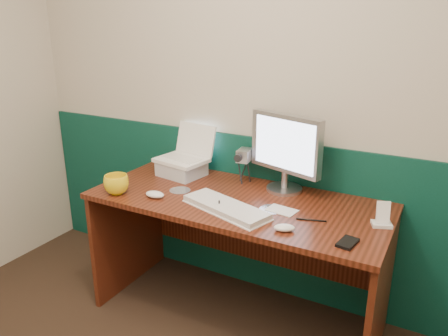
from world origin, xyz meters
The scene contains 19 objects.
back_wall centered at (0.00, 1.75, 1.25)m, with size 3.50×0.04×2.50m, color #BBB29E.
wainscot centered at (0.00, 1.74, 0.50)m, with size 3.48×0.02×1.00m, color #073429.
desk centered at (-0.03, 1.38, 0.38)m, with size 1.60×0.70×0.75m, color #361409.
laptop_riser centered at (-0.50, 1.55, 0.79)m, with size 0.25×0.21×0.09m, color #B9BEC4.
laptop centered at (-0.50, 1.55, 0.96)m, with size 0.29×0.22×0.24m, color white, non-canonical shape.
monitor centered at (0.14, 1.62, 0.97)m, with size 0.45×0.13×0.45m, color #A5A5A9, non-canonical shape.
keyboard centered at (-0.02, 1.22, 0.76)m, with size 0.48×0.16×0.03m, color silver.
mouse_right centered at (0.32, 1.15, 0.77)m, with size 0.10×0.06×0.03m, color silver.
mouse_left centered at (-0.43, 1.18, 0.77)m, with size 0.11×0.06×0.04m, color white.
mug centered at (-0.65, 1.13, 0.80)m, with size 0.14×0.14×0.11m, color yellow.
camcorder centered at (-0.11, 1.63, 0.84)m, with size 0.09×0.12×0.19m, color #B1B1B6, non-canonical shape.
cd_spindle centered at (-0.05, 1.21, 0.76)m, with size 0.12×0.12×0.03m, color #AEB3BE.
cd_loose_a centered at (-0.37, 1.33, 0.75)m, with size 0.12×0.12×0.00m, color #AFB7C0.
cd_loose_b centered at (0.18, 1.34, 0.75)m, with size 0.12×0.12×0.00m, color silver.
pen centered at (0.40, 1.31, 0.75)m, with size 0.01×0.01×0.14m, color black.
papers centered at (0.23, 1.35, 0.75)m, with size 0.15×0.10×0.00m, color silver.
dock centered at (0.71, 1.41, 0.76)m, with size 0.09×0.07×0.02m, color silver.
music_player centered at (0.71, 1.41, 0.82)m, with size 0.06×0.01×0.11m, color white.
pda centered at (0.61, 1.16, 0.76)m, with size 0.07×0.11×0.01m, color black.
Camera 1 is at (0.93, -0.56, 1.67)m, focal length 35.00 mm.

